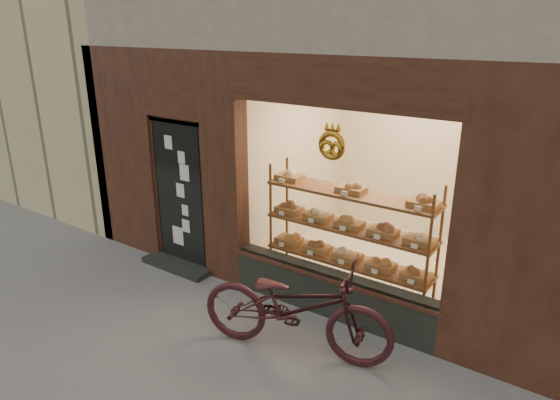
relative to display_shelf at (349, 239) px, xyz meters
The scene contains 3 objects.
ground 2.72m from the display_shelf, 100.01° to the right, with size 90.00×90.00×0.00m, color slate.
display_shelf is the anchor object (origin of this frame).
bicycle 1.35m from the display_shelf, 87.39° to the right, with size 0.74×2.12×1.11m, color #341419.
Camera 1 is at (3.00, -2.67, 3.40)m, focal length 32.00 mm.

